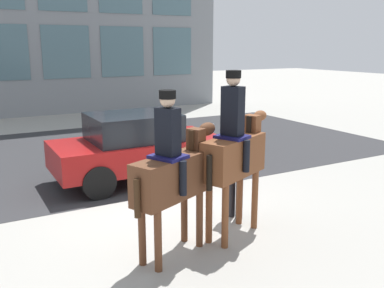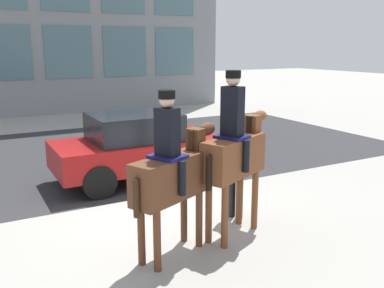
{
  "view_description": "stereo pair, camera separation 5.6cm",
  "coord_description": "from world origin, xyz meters",
  "views": [
    {
      "loc": [
        -3.24,
        -7.45,
        3.13
      ],
      "look_at": [
        0.22,
        -1.18,
        1.48
      ],
      "focal_mm": 40.0,
      "sensor_mm": 36.0,
      "label": 1
    },
    {
      "loc": [
        -3.19,
        -7.48,
        3.13
      ],
      "look_at": [
        0.22,
        -1.18,
        1.48
      ],
      "focal_mm": 40.0,
      "sensor_mm": 36.0,
      "label": 2
    }
  ],
  "objects": [
    {
      "name": "mounted_horse_lead",
      "position": [
        -0.56,
        -2.02,
        1.31
      ],
      "size": [
        1.74,
        1.0,
        2.53
      ],
      "rotation": [
        0.0,
        0.0,
        0.42
      ],
      "color": "#59331E",
      "rests_on": "ground_plane"
    },
    {
      "name": "street_car_near_lane",
      "position": [
        0.33,
        1.76,
        0.83
      ],
      "size": [
        3.91,
        1.91,
        1.6
      ],
      "color": "maroon",
      "rests_on": "ground_plane"
    },
    {
      "name": "ground_plane",
      "position": [
        0.0,
        0.0,
        0.0
      ],
      "size": [
        80.0,
        80.0,
        0.0
      ],
      "primitive_type": "plane",
      "color": "#9E9B93"
    },
    {
      "name": "mounted_horse_companion",
      "position": [
        0.63,
        -1.87,
        1.44
      ],
      "size": [
        1.65,
        0.97,
        2.76
      ],
      "rotation": [
        0.0,
        0.0,
        0.42
      ],
      "color": "brown",
      "rests_on": "ground_plane"
    },
    {
      "name": "pedestrian_bystander",
      "position": [
        1.07,
        -1.29,
        1.04
      ],
      "size": [
        0.77,
        0.7,
        1.76
      ],
      "rotation": [
        0.0,
        0.0,
        -2.72
      ],
      "color": "#232328",
      "rests_on": "ground_plane"
    },
    {
      "name": "road_surface",
      "position": [
        0.0,
        4.75,
        0.0
      ],
      "size": [
        18.48,
        8.5,
        0.01
      ],
      "color": "#2D2D30",
      "rests_on": "ground_plane"
    }
  ]
}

